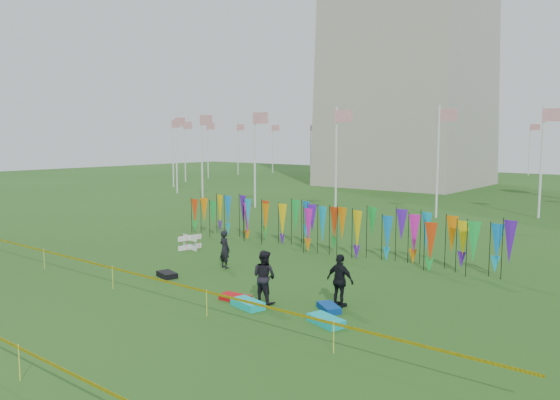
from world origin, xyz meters
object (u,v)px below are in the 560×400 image
Objects in this scene: box_kite at (190,242)px; kite_bag_blue at (329,308)px; person_mid at (264,277)px; person_right at (340,281)px; kite_bag_teal at (326,321)px; kite_bag_black at (167,275)px; kite_bag_turquoise at (248,304)px; kite_bag_red at (235,298)px; person_left at (225,249)px.

box_kite is 11.72m from kite_bag_blue.
person_right is (2.30, 1.27, -0.02)m from person_mid.
kite_bag_teal is (11.73, -5.02, -0.27)m from box_kite.
box_kite is at bearing 156.83° from kite_bag_teal.
person_right reaches higher than kite_bag_teal.
kite_bag_teal is at bearing -60.45° from kite_bag_blue.
kite_bag_blue is at bearing 3.69° from kite_bag_black.
kite_bag_teal is at bearing -4.65° from kite_bag_black.
box_kite is 10.18m from kite_bag_turquoise.
person_right is 1.62× the size of kite_bag_red.
kite_bag_black is 8.34m from kite_bag_teal.
person_left is 2.84m from kite_bag_black.
kite_bag_red is at bearing -161.03° from kite_bag_blue.
person_left is 5.84m from kite_bag_turquoise.
person_mid is 2.63m from person_right.
person_left is 5.45m from person_mid.
person_left is at bearing -8.59° from person_right.
person_left is 1.77× the size of kite_bag_black.
kite_bag_turquoise is at bearing -9.82° from kite_bag_black.
kite_bag_black is (-5.39, 0.16, -0.82)m from person_mid.
kite_bag_red is 3.88m from kite_bag_teal.
box_kite is 0.69× the size of kite_bag_red.
kite_bag_blue is (11.07, -3.85, -0.28)m from box_kite.
box_kite is 0.78× the size of kite_bag_blue.
person_right is 3.23m from kite_bag_turquoise.
kite_bag_turquoise is at bearing 44.21° from person_right.
person_left is 0.93× the size of person_right.
person_mid is 1.51× the size of kite_bag_turquoise.
person_mid is at bearing -27.09° from box_kite.
person_left reaches higher than kite_bag_teal.
box_kite is at bearing 128.21° from kite_bag_black.
person_left is at bearing -22.20° from box_kite.
person_mid is 5.45m from kite_bag_black.
box_kite is at bearing -12.33° from person_right.
box_kite is 0.81× the size of kite_bag_black.
person_left is at bearing 162.68° from kite_bag_blue.
box_kite is at bearing -12.20° from person_left.
person_mid reaches higher than person_right.
person_left reaches higher than kite_bag_red.
person_mid is 1.66× the size of kite_bag_red.
kite_bag_blue reaches higher than kite_bag_red.
kite_bag_teal is (3.88, -0.07, 0.02)m from kite_bag_red.
person_right reaches higher than box_kite.
kite_bag_red is at bearing 179.03° from kite_bag_teal.
person_right is at bearing 177.52° from person_left.
person_mid is 1.87× the size of kite_bag_blue.
kite_bag_black is (-4.44, 0.61, 0.01)m from kite_bag_red.
person_right reaches higher than person_left.
person_right is at bearing 27.90° from kite_bag_red.
person_right is 1.46× the size of kite_bag_teal.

